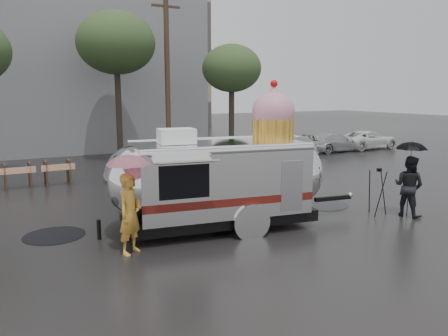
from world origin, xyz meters
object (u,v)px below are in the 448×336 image
airstream_trailer (221,176)px  person_right (409,186)px  person_left (130,214)px  tripod (378,187)px

airstream_trailer → person_right: (5.55, -1.81, -0.54)m
person_left → tripod: (7.70, -0.46, -0.09)m
airstream_trailer → person_right: bearing=-8.7°
person_right → tripod: size_ratio=1.26×
person_left → person_right: (8.41, -1.01, -0.03)m
person_left → person_right: person_left is taller
airstream_trailer → tripod: size_ratio=5.21×
airstream_trailer → tripod: airstream_trailer is taller
person_left → person_right: 8.47m
airstream_trailer → person_left: 3.01m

